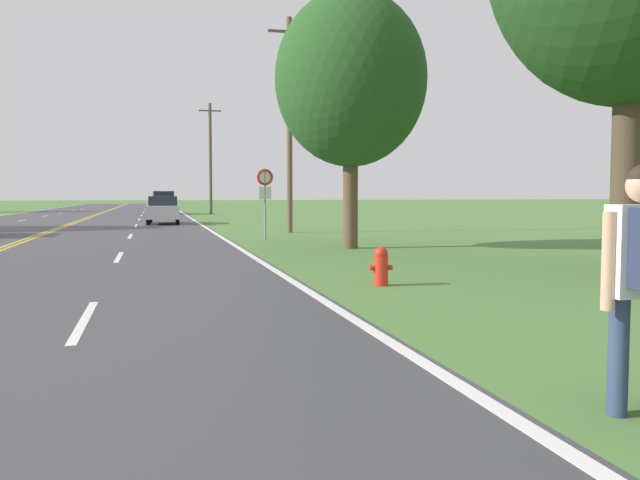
# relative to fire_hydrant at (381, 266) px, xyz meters

# --- Properties ---
(fire_hydrant) EXTENTS (0.42, 0.26, 0.70)m
(fire_hydrant) POSITION_rel_fire_hydrant_xyz_m (0.00, 0.00, 0.00)
(fire_hydrant) COLOR red
(fire_hydrant) RESTS_ON ground
(traffic_sign) EXTENTS (0.60, 0.10, 2.52)m
(traffic_sign) POSITION_rel_fire_hydrant_xyz_m (-0.10, 12.14, 1.55)
(traffic_sign) COLOR gray
(traffic_sign) RESTS_ON ground
(utility_pole_midground) EXTENTS (1.80, 0.24, 9.01)m
(utility_pole_midground) POSITION_rel_fire_hydrant_xyz_m (1.73, 16.92, 4.31)
(utility_pole_midground) COLOR brown
(utility_pole_midground) RESTS_ON ground
(utility_pole_far) EXTENTS (1.80, 0.24, 9.02)m
(utility_pole_far) POSITION_rel_fire_hydrant_xyz_m (0.70, 44.74, 4.31)
(utility_pole_far) COLOR brown
(utility_pole_far) RESTS_ON ground
(tree_behind_sign) EXTENTS (4.51, 4.51, 7.63)m
(tree_behind_sign) POSITION_rel_fire_hydrant_xyz_m (1.84, 8.17, 4.66)
(tree_behind_sign) COLOR brown
(tree_behind_sign) RESTS_ON ground
(car_silver_sedan_mid_near) EXTENTS (1.87, 4.55, 1.53)m
(car_silver_sedan_mid_near) POSITION_rel_fire_hydrant_xyz_m (-3.36, 26.90, 0.45)
(car_silver_sedan_mid_near) COLOR black
(car_silver_sedan_mid_near) RESTS_ON ground
(car_dark_blue_van_mid_far) EXTENTS (1.99, 4.92, 1.89)m
(car_dark_blue_van_mid_far) POSITION_rel_fire_hydrant_xyz_m (-3.11, 46.39, 0.62)
(car_dark_blue_van_mid_far) COLOR black
(car_dark_blue_van_mid_far) RESTS_ON ground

